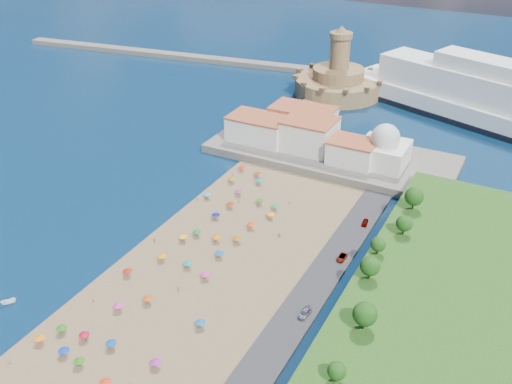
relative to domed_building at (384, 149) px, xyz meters
The scene contains 11 objects.
ground 77.60m from the domed_building, 112.91° to the right, with size 700.00×700.00×0.00m, color #071938.
terrace 21.44m from the domed_building, behind, with size 90.00×36.00×3.00m, color #59544C.
jetty 56.51m from the domed_building, 138.62° to the left, with size 18.00×70.00×2.40m, color #59544C.
breakwater 162.43m from the domed_building, 149.64° to the left, with size 200.00×7.00×2.60m, color #59544C.
waterfront_buildings 33.17m from the domed_building, behind, with size 57.00×29.00×11.00m.
domed_building is the anchor object (origin of this frame).
fortress 79.11m from the domed_building, 122.08° to the left, with size 40.00×40.00×32.40m.
beach_parasols 86.12m from the domed_building, 111.33° to the right, with size 32.74×114.78×2.20m.
beachgoers 83.06m from the domed_building, 113.70° to the right, with size 33.30×98.10×1.88m.
parked_cars 74.47m from the domed_building, 85.35° to the right, with size 2.36×76.26×1.43m.
hillside_trees 80.55m from the domed_building, 77.09° to the right, with size 10.40×106.37×7.14m.
Camera 1 is at (73.85, -107.97, 93.39)m, focal length 40.00 mm.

